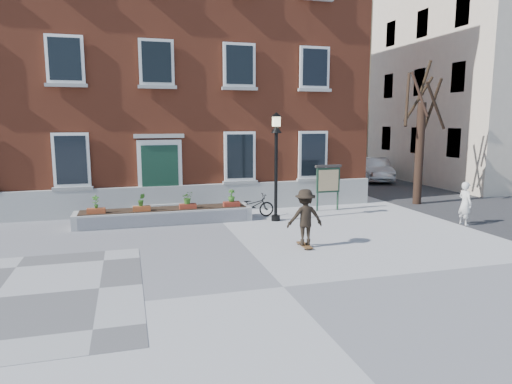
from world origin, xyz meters
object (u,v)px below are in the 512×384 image
object	(u,v)px
notice_board	(328,180)
skateboarder	(305,217)
parked_car	(375,169)
bicycle	(252,206)
lamp_post	(276,151)
bystander	(465,204)

from	to	relation	value
notice_board	skateboarder	size ratio (longest dim) A/B	1.10
parked_car	bicycle	bearing A→B (deg)	-123.27
lamp_post	parked_car	bearing A→B (deg)	44.00
bystander	lamp_post	xyz separation A→B (m)	(-6.17, 2.46, 1.78)
skateboarder	bystander	bearing A→B (deg)	10.02
parked_car	lamp_post	bearing A→B (deg)	-118.64
bicycle	parked_car	xyz separation A→B (m)	(9.93, 8.15, 0.26)
bicycle	skateboarder	bearing A→B (deg)	-176.80
skateboarder	notice_board	bearing A→B (deg)	58.76
bicycle	parked_car	distance (m)	12.85
bicycle	skateboarder	world-z (taller)	skateboarder
skateboarder	bicycle	bearing A→B (deg)	94.73
lamp_post	skateboarder	world-z (taller)	lamp_post
lamp_post	skateboarder	bearing A→B (deg)	-94.80
bicycle	notice_board	world-z (taller)	notice_board
parked_car	lamp_post	world-z (taller)	lamp_post
bicycle	notice_board	bearing A→B (deg)	-83.98
bicycle	notice_board	distance (m)	3.43
parked_car	bystander	world-z (taller)	bystander
bystander	notice_board	size ratio (longest dim) A/B	0.82
parked_car	skateboarder	world-z (taller)	skateboarder
bicycle	skateboarder	xyz separation A→B (m)	(0.36, -4.40, 0.44)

